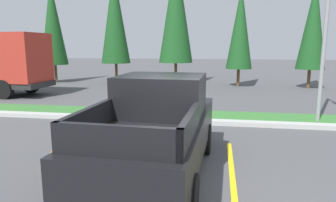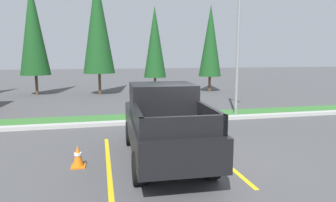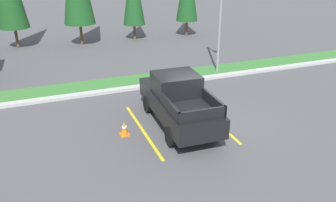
{
  "view_description": "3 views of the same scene",
  "coord_description": "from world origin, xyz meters",
  "px_view_note": "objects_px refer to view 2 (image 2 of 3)",
  "views": [
    {
      "loc": [
        0.28,
        -5.48,
        2.7
      ],
      "look_at": [
        -1.03,
        2.39,
        1.26
      ],
      "focal_mm": 32.52,
      "sensor_mm": 36.0,
      "label": 1
    },
    {
      "loc": [
        -2.61,
        -7.39,
        2.88
      ],
      "look_at": [
        -0.45,
        2.06,
        1.4
      ],
      "focal_mm": 31.8,
      "sensor_mm": 36.0,
      "label": 2
    },
    {
      "loc": [
        -6.0,
        -11.45,
        6.68
      ],
      "look_at": [
        -1.45,
        0.3,
        1.21
      ],
      "focal_mm": 37.32,
      "sensor_mm": 36.0,
      "label": 3
    }
  ],
  "objects_px": {
    "pickup_truck_main": "(164,122)",
    "cypress_tree_rightmost": "(210,41)",
    "street_light": "(240,30)",
    "cypress_tree_center": "(98,23)",
    "cypress_tree_left_inner": "(33,29)",
    "traffic_cone": "(78,156)",
    "cypress_tree_right_inner": "(155,42)"
  },
  "relations": [
    {
      "from": "cypress_tree_center",
      "to": "cypress_tree_rightmost",
      "type": "relative_size",
      "value": 1.29
    },
    {
      "from": "cypress_tree_rightmost",
      "to": "cypress_tree_right_inner",
      "type": "bearing_deg",
      "value": 176.83
    },
    {
      "from": "street_light",
      "to": "cypress_tree_rightmost",
      "type": "height_order",
      "value": "street_light"
    },
    {
      "from": "cypress_tree_rightmost",
      "to": "traffic_cone",
      "type": "bearing_deg",
      "value": -121.8
    },
    {
      "from": "street_light",
      "to": "cypress_tree_left_inner",
      "type": "height_order",
      "value": "cypress_tree_left_inner"
    },
    {
      "from": "cypress_tree_left_inner",
      "to": "traffic_cone",
      "type": "distance_m",
      "value": 16.95
    },
    {
      "from": "pickup_truck_main",
      "to": "cypress_tree_left_inner",
      "type": "bearing_deg",
      "value": 111.92
    },
    {
      "from": "pickup_truck_main",
      "to": "cypress_tree_rightmost",
      "type": "xyz_separation_m",
      "value": [
        7.0,
        14.87,
        3.01
      ]
    },
    {
      "from": "pickup_truck_main",
      "to": "cypress_tree_center",
      "type": "relative_size",
      "value": 0.6
    },
    {
      "from": "pickup_truck_main",
      "to": "traffic_cone",
      "type": "height_order",
      "value": "pickup_truck_main"
    },
    {
      "from": "cypress_tree_right_inner",
      "to": "cypress_tree_rightmost",
      "type": "relative_size",
      "value": 0.97
    },
    {
      "from": "pickup_truck_main",
      "to": "cypress_tree_left_inner",
      "type": "xyz_separation_m",
      "value": [
        -6.31,
        15.68,
        3.77
      ]
    },
    {
      "from": "cypress_tree_left_inner",
      "to": "cypress_tree_rightmost",
      "type": "height_order",
      "value": "cypress_tree_left_inner"
    },
    {
      "from": "pickup_truck_main",
      "to": "traffic_cone",
      "type": "bearing_deg",
      "value": -176.01
    },
    {
      "from": "pickup_truck_main",
      "to": "cypress_tree_center",
      "type": "xyz_separation_m",
      "value": [
        -1.73,
        14.87,
        4.18
      ]
    },
    {
      "from": "cypress_tree_right_inner",
      "to": "cypress_tree_rightmost",
      "type": "distance_m",
      "value": 4.48
    },
    {
      "from": "cypress_tree_right_inner",
      "to": "cypress_tree_center",
      "type": "bearing_deg",
      "value": -176.63
    },
    {
      "from": "cypress_tree_left_inner",
      "to": "cypress_tree_right_inner",
      "type": "distance_m",
      "value": 8.9
    },
    {
      "from": "cypress_tree_center",
      "to": "traffic_cone",
      "type": "relative_size",
      "value": 14.77
    },
    {
      "from": "pickup_truck_main",
      "to": "cypress_tree_rightmost",
      "type": "relative_size",
      "value": 0.77
    },
    {
      "from": "cypress_tree_left_inner",
      "to": "cypress_tree_rightmost",
      "type": "bearing_deg",
      "value": -3.48
    },
    {
      "from": "street_light",
      "to": "cypress_tree_left_inner",
      "type": "xyz_separation_m",
      "value": [
        -11.08,
        10.48,
        0.75
      ]
    },
    {
      "from": "cypress_tree_rightmost",
      "to": "traffic_cone",
      "type": "relative_size",
      "value": 11.47
    },
    {
      "from": "street_light",
      "to": "cypress_tree_center",
      "type": "distance_m",
      "value": 11.71
    },
    {
      "from": "street_light",
      "to": "cypress_tree_rightmost",
      "type": "relative_size",
      "value": 1.02
    },
    {
      "from": "cypress_tree_left_inner",
      "to": "cypress_tree_right_inner",
      "type": "bearing_deg",
      "value": -3.63
    },
    {
      "from": "cypress_tree_left_inner",
      "to": "cypress_tree_center",
      "type": "height_order",
      "value": "cypress_tree_center"
    },
    {
      "from": "pickup_truck_main",
      "to": "traffic_cone",
      "type": "xyz_separation_m",
      "value": [
        -2.33,
        -0.16,
        -0.75
      ]
    },
    {
      "from": "street_light",
      "to": "cypress_tree_center",
      "type": "xyz_separation_m",
      "value": [
        -6.5,
        9.67,
        1.16
      ]
    },
    {
      "from": "pickup_truck_main",
      "to": "traffic_cone",
      "type": "distance_m",
      "value": 2.45
    },
    {
      "from": "cypress_tree_center",
      "to": "traffic_cone",
      "type": "xyz_separation_m",
      "value": [
        -0.59,
        -15.03,
        -4.93
      ]
    },
    {
      "from": "cypress_tree_left_inner",
      "to": "cypress_tree_right_inner",
      "type": "height_order",
      "value": "cypress_tree_left_inner"
    }
  ]
}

